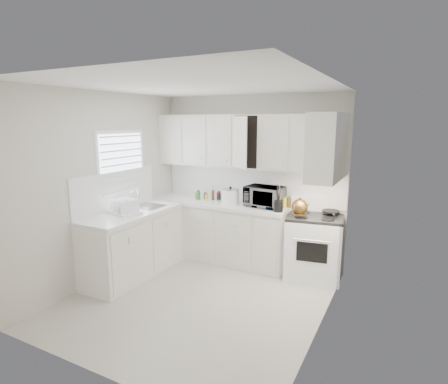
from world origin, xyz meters
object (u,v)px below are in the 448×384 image
Objects in this scene: stove at (314,238)px; tea_kettle at (300,206)px; dish_rack at (125,205)px; microwave at (264,194)px; utensil_crock at (279,198)px; rice_cooker at (230,195)px.

tea_kettle reaches higher than stove.
stove is at bearing 43.50° from dish_rack.
dish_rack is (-1.56, -1.27, -0.07)m from microwave.
tea_kettle is at bearing 3.88° from utensil_crock.
utensil_crock is at bearing -11.36° from rice_cooker.
rice_cooker reaches higher than tea_kettle.
rice_cooker is 0.85m from utensil_crock.
stove is at bearing 3.56° from microwave.
stove is 2.11× the size of microwave.
tea_kettle is 0.50× the size of microwave.
stove is 2.68m from dish_rack.
tea_kettle is at bearing -147.45° from stove.
rice_cooker is at bearing 65.28° from dish_rack.
microwave is at bearing 5.07° from rice_cooker.
rice_cooker is at bearing 169.64° from utensil_crock.
tea_kettle is 0.68× the size of utensil_crock.
stove is 0.95m from microwave.
dish_rack is (-2.15, -1.08, -0.00)m from tea_kettle.
utensil_crock is (0.83, -0.15, 0.07)m from rice_cooker.
rice_cooker is (-1.12, 0.13, 0.02)m from tea_kettle.
rice_cooker reaches higher than stove.
microwave is (-0.77, 0.03, 0.56)m from stove.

